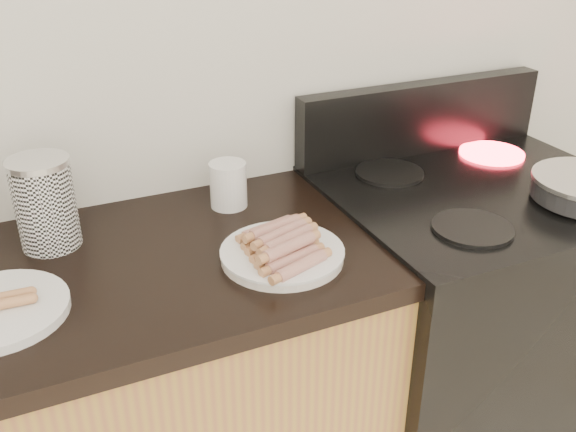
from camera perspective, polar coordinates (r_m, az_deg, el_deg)
name	(u,v)px	position (r m, az deg, el deg)	size (l,w,h in m)	color
wall_back	(130,33)	(1.52, -13.85, 15.49)	(4.00, 0.04, 2.60)	silver
stove	(461,333)	(1.92, 15.11, -9.98)	(0.76, 0.65, 0.91)	black
stove_panel	(421,118)	(1.87, 11.77, 8.56)	(0.76, 0.06, 0.20)	black
burner_near_left	(472,228)	(1.48, 16.07, -1.04)	(0.18, 0.18, 0.01)	black
burner_far_left	(390,173)	(1.72, 9.02, 3.82)	(0.18, 0.18, 0.01)	black
burner_far_right	(492,153)	(1.92, 17.65, 5.34)	(0.18, 0.18, 0.01)	#FF1E2D
main_plate	(282,256)	(1.33, -0.51, -3.54)	(0.25, 0.25, 0.02)	white
hotdog_pile	(282,243)	(1.32, -0.52, -2.42)	(0.12, 0.23, 0.05)	maroon
canister	(45,203)	(1.44, -20.78, 1.08)	(0.13, 0.13, 0.20)	white
mug	(228,185)	(1.54, -5.33, 2.78)	(0.09, 0.09, 0.11)	silver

